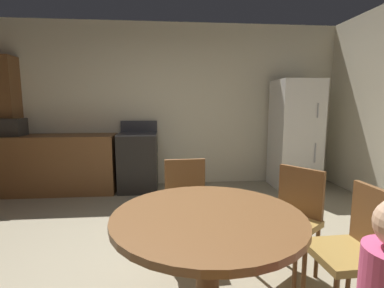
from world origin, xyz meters
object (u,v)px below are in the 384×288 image
(chair_north, at_px, (186,201))
(refrigerator, at_px, (295,134))
(chair_northeast, at_px, (292,215))
(microwave, at_px, (8,127))
(oven_range, at_px, (138,161))
(dining_table, at_px, (208,241))
(chair_east, at_px, (356,246))

(chair_north, bearing_deg, refrigerator, 132.30)
(refrigerator, bearing_deg, chair_northeast, -115.08)
(microwave, bearing_deg, oven_range, 0.11)
(oven_range, distance_m, chair_north, 2.12)
(refrigerator, distance_m, chair_northeast, 2.64)
(oven_range, xyz_separation_m, microwave, (-1.92, -0.00, 0.56))
(refrigerator, distance_m, microwave, 4.48)
(oven_range, relative_size, microwave, 2.50)
(oven_range, height_order, chair_north, oven_range)
(oven_range, relative_size, dining_table, 1.00)
(refrigerator, relative_size, chair_north, 2.02)
(chair_north, bearing_deg, microwave, -131.78)
(oven_range, height_order, chair_east, oven_range)
(dining_table, xyz_separation_m, chair_east, (0.94, 0.04, -0.09))
(microwave, xyz_separation_m, chair_north, (2.55, -2.02, -0.53))
(oven_range, xyz_separation_m, chair_north, (0.63, -2.03, 0.03))
(microwave, relative_size, chair_north, 0.51)
(oven_range, distance_m, chair_northeast, 2.82)
(oven_range, relative_size, chair_northeast, 1.26)
(microwave, bearing_deg, chair_northeast, -35.58)
(chair_east, xyz_separation_m, chair_northeast, (-0.18, 0.52, 0.00))
(microwave, distance_m, chair_east, 4.63)
(refrigerator, bearing_deg, chair_east, -107.86)
(oven_range, distance_m, chair_east, 3.35)
(chair_east, height_order, chair_northeast, same)
(oven_range, height_order, refrigerator, refrigerator)
(oven_range, bearing_deg, chair_northeast, -59.07)
(chair_east, bearing_deg, chair_northeast, -73.21)
(refrigerator, xyz_separation_m, chair_northeast, (-1.11, -2.36, -0.38))
(refrigerator, xyz_separation_m, chair_east, (-0.93, -2.88, -0.38))
(refrigerator, relative_size, microwave, 4.00)
(microwave, distance_m, chair_north, 3.30)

